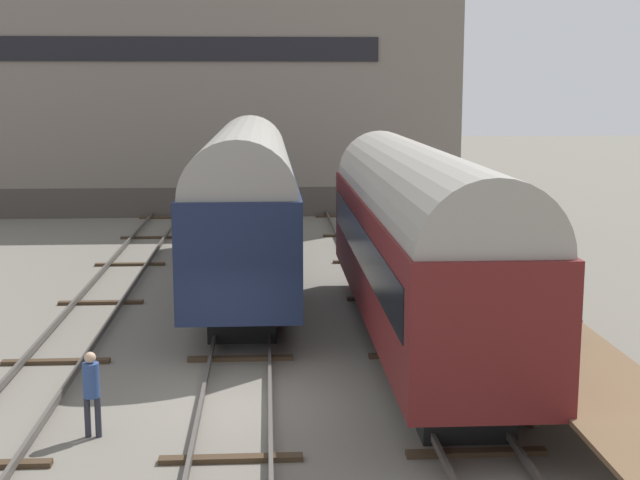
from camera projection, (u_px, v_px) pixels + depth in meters
ground_plane at (236, 403)px, 19.01m from camera, size 200.00×200.00×0.00m
track_left at (23, 401)px, 18.72m from camera, size 2.60×60.00×0.26m
track_middle at (236, 397)px, 18.98m from camera, size 2.60×60.00×0.26m
track_right at (444, 392)px, 19.25m from camera, size 2.60×60.00×0.26m
train_car_navy at (246, 195)px, 29.65m from camera, size 3.12×17.74×5.45m
train_car_maroon at (417, 235)px, 22.47m from camera, size 2.94×15.72×5.21m
station_platform at (588, 377)px, 17.60m from camera, size 2.42×14.44×1.09m
bench at (548, 316)px, 19.99m from camera, size 1.40×0.40×0.91m
person_worker at (91, 386)px, 17.00m from camera, size 0.32×0.32×1.70m
warehouse_building at (187, 67)px, 50.99m from camera, size 29.11×13.64×15.41m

